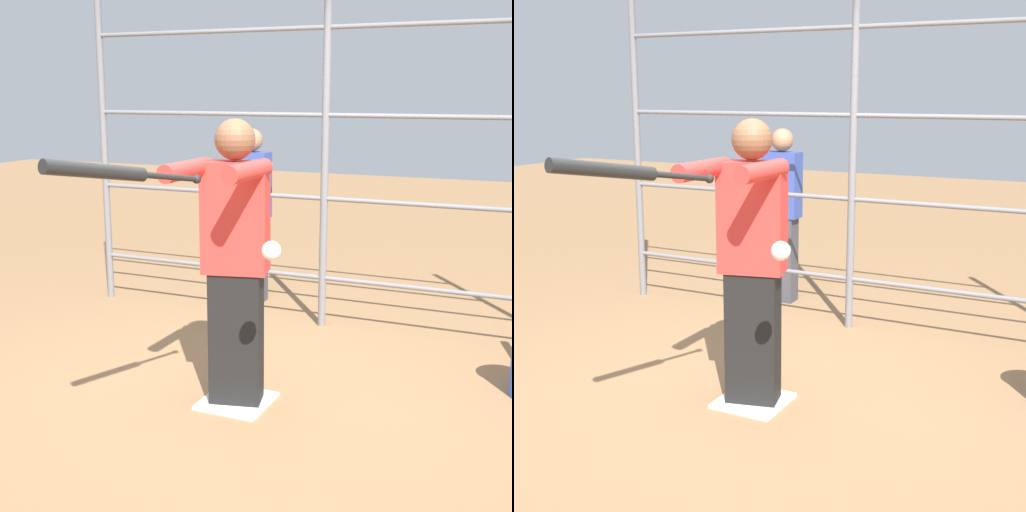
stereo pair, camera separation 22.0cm
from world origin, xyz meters
TOP-DOWN VIEW (x-y plane):
  - ground_plane at (0.00, 0.00)m, footprint 24.00×24.00m
  - home_plate at (0.00, 0.00)m, footprint 0.40×0.40m
  - fence_backstop at (0.00, -1.60)m, footprint 4.14×0.06m
  - batter at (0.00, 0.02)m, footprint 0.43×0.65m
  - baseball_bat_swinging at (0.14, 0.99)m, footprint 0.29×0.91m
  - softball_in_flight at (-0.44, 0.53)m, footprint 0.10×0.10m
  - bystander_behind_fence at (0.81, -2.03)m, footprint 0.32×0.20m

SIDE VIEW (x-z plane):
  - ground_plane at x=0.00m, z-range 0.00..0.00m
  - home_plate at x=0.00m, z-range 0.00..0.02m
  - bystander_behind_fence at x=0.81m, z-range 0.03..1.57m
  - batter at x=0.00m, z-range 0.07..1.77m
  - softball_in_flight at x=-0.44m, z-range 1.05..1.15m
  - fence_backstop at x=0.00m, z-range 0.00..2.71m
  - baseball_bat_swinging at x=0.14m, z-range 1.40..1.59m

